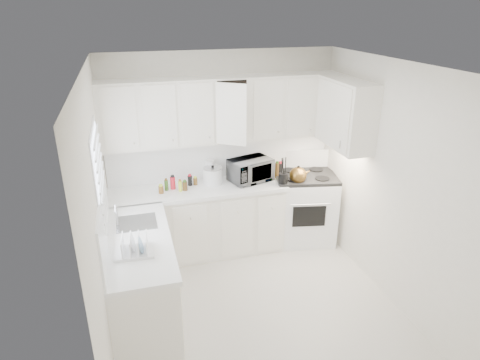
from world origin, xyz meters
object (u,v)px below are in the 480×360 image
object	(u,v)px
stove	(304,198)
tea_kettle	(298,174)
rice_cooker	(213,175)
microwave	(250,168)
dish_rack	(134,244)
utensil_crock	(283,171)

from	to	relation	value
stove	tea_kettle	size ratio (longest dim) A/B	4.50
tea_kettle	rice_cooker	distance (m)	1.11
rice_cooker	microwave	bearing A→B (deg)	-14.44
tea_kettle	dish_rack	distance (m)	2.43
utensil_crock	dish_rack	xyz separation A→B (m)	(-1.92, -1.13, -0.09)
microwave	utensil_crock	bearing A→B (deg)	-53.43
rice_cooker	utensil_crock	size ratio (longest dim) A/B	0.64
stove	dish_rack	size ratio (longest dim) A/B	3.41
stove	microwave	world-z (taller)	microwave
tea_kettle	rice_cooker	xyz separation A→B (m)	(-1.07, 0.27, 0.01)
rice_cooker	utensil_crock	xyz separation A→B (m)	(0.86, -0.29, 0.07)
stove	rice_cooker	size ratio (longest dim) A/B	5.01
microwave	rice_cooker	bearing A→B (deg)	158.05
tea_kettle	utensil_crock	xyz separation A→B (m)	(-0.22, -0.03, 0.08)
microwave	rice_cooker	distance (m)	0.50
stove	microwave	size ratio (longest dim) A/B	2.34
rice_cooker	tea_kettle	bearing A→B (deg)	-24.30
tea_kettle	utensil_crock	distance (m)	0.23
microwave	dish_rack	xyz separation A→B (m)	(-1.56, -1.39, -0.08)
tea_kettle	rice_cooker	bearing A→B (deg)	-173.81
stove	dish_rack	xyz separation A→B (m)	(-2.31, -1.31, 0.43)
dish_rack	tea_kettle	bearing A→B (deg)	32.68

